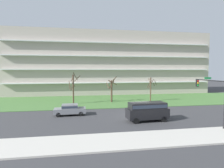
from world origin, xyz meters
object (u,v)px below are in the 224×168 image
tree_left (112,89)px  traffic_signal_mast (213,92)px  sedan_gray_near_left (70,109)px  tree_far_left (73,87)px  van_black_center_left (147,110)px  tree_center (151,88)px

tree_left → traffic_signal_mast: traffic_signal_mast is taller
sedan_gray_near_left → tree_far_left: bearing=-92.3°
tree_far_left → sedan_gray_near_left: tree_far_left is taller
sedan_gray_near_left → van_black_center_left: (9.88, -4.50, 0.52)m
tree_far_left → sedan_gray_near_left: bearing=-90.3°
van_black_center_left → tree_far_left: bearing=124.0°
tree_center → tree_far_left: bearing=-178.6°
tree_far_left → tree_left: bearing=6.7°
tree_left → van_black_center_left: 14.15m
tree_left → van_black_center_left: bearing=-80.2°
tree_center → traffic_signal_mast: bearing=-85.5°
tree_center → van_black_center_left: (-5.68, -13.38, -1.46)m
tree_left → tree_far_left: bearing=-173.3°
tree_center → van_black_center_left: bearing=-113.0°
sedan_gray_near_left → tree_center: bearing=-152.4°
traffic_signal_mast → tree_center: bearing=94.5°
tree_left → tree_center: bearing=-3.6°
tree_left → tree_center: 8.10m
sedan_gray_near_left → van_black_center_left: 10.87m
van_black_center_left → tree_left: bearing=96.7°
tree_far_left → van_black_center_left: tree_far_left is taller
sedan_gray_near_left → van_black_center_left: bearing=153.4°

